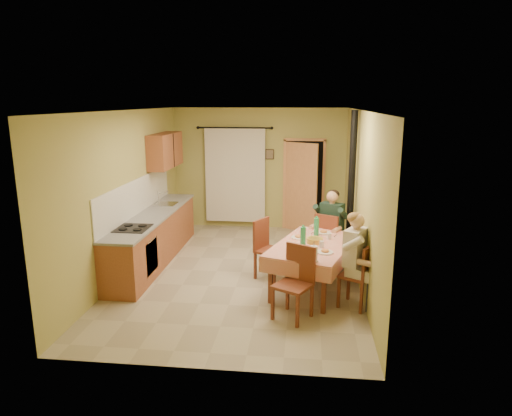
# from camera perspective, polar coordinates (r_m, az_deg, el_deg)

# --- Properties ---
(floor) EXTENTS (4.00, 6.00, 0.01)m
(floor) POSITION_cam_1_polar(r_m,az_deg,el_deg) (8.14, -1.84, -8.02)
(floor) COLOR tan
(floor) RESTS_ON ground
(room_shell) EXTENTS (4.04, 6.04, 2.82)m
(room_shell) POSITION_cam_1_polar(r_m,az_deg,el_deg) (7.67, -1.95, 4.75)
(room_shell) COLOR tan
(room_shell) RESTS_ON ground
(kitchen_run) EXTENTS (0.64, 3.64, 1.56)m
(kitchen_run) POSITION_cam_1_polar(r_m,az_deg,el_deg) (8.74, -12.65, -3.49)
(kitchen_run) COLOR brown
(kitchen_run) RESTS_ON ground
(upper_cabinets) EXTENTS (0.35, 1.40, 0.70)m
(upper_cabinets) POSITION_cam_1_polar(r_m,az_deg,el_deg) (9.71, -11.26, 7.09)
(upper_cabinets) COLOR brown
(upper_cabinets) RESTS_ON room_shell
(curtain) EXTENTS (1.70, 0.07, 2.22)m
(curtain) POSITION_cam_1_polar(r_m,az_deg,el_deg) (10.67, -2.63, 4.15)
(curtain) COLOR black
(curtain) RESTS_ON ground
(doorway) EXTENTS (0.96, 0.47, 2.15)m
(doorway) POSITION_cam_1_polar(r_m,az_deg,el_deg) (10.55, 5.84, 2.82)
(doorway) COLOR black
(doorway) RESTS_ON ground
(dining_table) EXTENTS (1.60, 2.06, 0.76)m
(dining_table) POSITION_cam_1_polar(r_m,az_deg,el_deg) (7.38, 7.14, -7.26)
(dining_table) COLOR tan
(dining_table) RESTS_ON ground
(tableware) EXTENTS (0.67, 1.62, 0.33)m
(tableware) POSITION_cam_1_polar(r_m,az_deg,el_deg) (7.14, 7.05, -4.20)
(tableware) COLOR white
(tableware) RESTS_ON dining_table
(chair_far) EXTENTS (0.60, 0.60, 1.01)m
(chair_far) POSITION_cam_1_polar(r_m,az_deg,el_deg) (8.40, 9.17, -5.37)
(chair_far) COLOR brown
(chair_far) RESTS_ON ground
(chair_near) EXTENTS (0.62, 0.62, 1.02)m
(chair_near) POSITION_cam_1_polar(r_m,az_deg,el_deg) (6.45, 4.65, -11.16)
(chair_near) COLOR brown
(chair_near) RESTS_ON ground
(chair_right) EXTENTS (0.55, 0.55, 0.97)m
(chair_right) POSITION_cam_1_polar(r_m,az_deg,el_deg) (6.91, 12.38, -9.75)
(chair_right) COLOR brown
(chair_right) RESTS_ON ground
(chair_left) EXTENTS (0.60, 0.60, 1.01)m
(chair_left) POSITION_cam_1_polar(r_m,az_deg,el_deg) (7.82, 1.77, -6.64)
(chair_left) COLOR brown
(chair_left) RESTS_ON ground
(man_far) EXTENTS (0.65, 0.62, 1.39)m
(man_far) POSITION_cam_1_polar(r_m,az_deg,el_deg) (8.25, 9.37, -1.48)
(man_far) COLOR #192D23
(man_far) RESTS_ON chair_far
(man_right) EXTENTS (0.62, 0.65, 1.39)m
(man_right) POSITION_cam_1_polar(r_m,az_deg,el_deg) (6.71, 12.52, -5.09)
(man_right) COLOR beige
(man_right) RESTS_ON chair_right
(stove_flue) EXTENTS (0.24, 0.24, 2.80)m
(stove_flue) POSITION_cam_1_polar(r_m,az_deg,el_deg) (8.37, 11.68, -0.33)
(stove_flue) COLOR black
(stove_flue) RESTS_ON ground
(picture_back) EXTENTS (0.19, 0.03, 0.23)m
(picture_back) POSITION_cam_1_polar(r_m,az_deg,el_deg) (10.58, 1.72, 6.74)
(picture_back) COLOR black
(picture_back) RESTS_ON room_shell
(picture_right) EXTENTS (0.03, 0.31, 0.21)m
(picture_right) POSITION_cam_1_polar(r_m,az_deg,el_deg) (8.82, 12.04, 5.79)
(picture_right) COLOR brown
(picture_right) RESTS_ON room_shell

